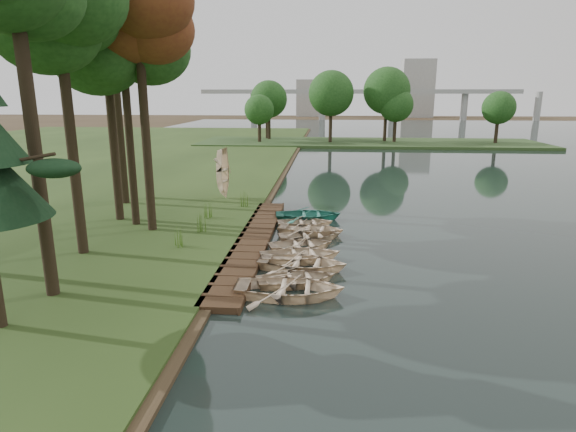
# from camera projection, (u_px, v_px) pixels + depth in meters

# --- Properties ---
(ground) EXTENTS (300.00, 300.00, 0.00)m
(ground) POSITION_uv_depth(u_px,v_px,m) (285.00, 245.00, 23.86)
(ground) COLOR #3D2F1D
(boardwalk) EXTENTS (1.60, 16.00, 0.30)m
(boardwalk) POSITION_uv_depth(u_px,v_px,m) (253.00, 241.00, 23.95)
(boardwalk) COLOR #382515
(boardwalk) RESTS_ON ground
(peninsula) EXTENTS (50.00, 14.00, 0.45)m
(peninsula) POSITION_uv_depth(u_px,v_px,m) (369.00, 143.00, 71.45)
(peninsula) COLOR #2D451E
(peninsula) RESTS_ON ground
(far_trees) EXTENTS (45.60, 5.60, 8.80)m
(far_trees) POSITION_uv_depth(u_px,v_px,m) (347.00, 100.00, 70.20)
(far_trees) COLOR black
(far_trees) RESTS_ON peninsula
(bridge) EXTENTS (95.90, 4.00, 8.60)m
(bridge) POSITION_uv_depth(u_px,v_px,m) (366.00, 95.00, 137.03)
(bridge) COLOR #A5A5A0
(bridge) RESTS_ON ground
(building_a) EXTENTS (10.00, 8.00, 18.00)m
(building_a) POSITION_uv_depth(u_px,v_px,m) (417.00, 89.00, 154.44)
(building_a) COLOR #A5A5A0
(building_a) RESTS_ON ground
(building_b) EXTENTS (8.00, 8.00, 12.00)m
(building_b) POSITION_uv_depth(u_px,v_px,m) (309.00, 98.00, 162.85)
(building_b) COLOR #A5A5A0
(building_b) RESTS_ON ground
(rowboat_0) EXTENTS (4.03, 2.88, 0.83)m
(rowboat_0) POSITION_uv_depth(u_px,v_px,m) (290.00, 286.00, 17.56)
(rowboat_0) COLOR beige
(rowboat_0) RESTS_ON water
(rowboat_1) EXTENTS (3.70, 3.11, 0.65)m
(rowboat_1) POSITION_uv_depth(u_px,v_px,m) (297.00, 277.00, 18.70)
(rowboat_1) COLOR beige
(rowboat_1) RESTS_ON water
(rowboat_2) EXTENTS (4.09, 3.16, 0.78)m
(rowboat_2) POSITION_uv_depth(u_px,v_px,m) (302.00, 261.00, 20.26)
(rowboat_2) COLOR beige
(rowboat_2) RESTS_ON water
(rowboat_3) EXTENTS (4.13, 3.38, 0.75)m
(rowboat_3) POSITION_uv_depth(u_px,v_px,m) (301.00, 253.00, 21.31)
(rowboat_3) COLOR beige
(rowboat_3) RESTS_ON water
(rowboat_4) EXTENTS (3.64, 3.06, 0.65)m
(rowboat_4) POSITION_uv_depth(u_px,v_px,m) (301.00, 243.00, 22.94)
(rowboat_4) COLOR beige
(rowboat_4) RESTS_ON water
(rowboat_5) EXTENTS (3.71, 3.07, 0.66)m
(rowboat_5) POSITION_uv_depth(u_px,v_px,m) (310.00, 234.00, 24.38)
(rowboat_5) COLOR beige
(rowboat_5) RESTS_ON water
(rowboat_6) EXTENTS (3.83, 3.00, 0.72)m
(rowboat_6) POSITION_uv_depth(u_px,v_px,m) (311.00, 228.00, 25.43)
(rowboat_6) COLOR beige
(rowboat_6) RESTS_ON water
(rowboat_7) EXTENTS (3.47, 2.75, 0.65)m
(rowboat_7) POSITION_uv_depth(u_px,v_px,m) (305.00, 221.00, 26.88)
(rowboat_7) COLOR beige
(rowboat_7) RESTS_ON water
(rowboat_8) EXTENTS (4.16, 3.20, 0.80)m
(rowboat_8) POSITION_uv_depth(u_px,v_px,m) (308.00, 214.00, 28.27)
(rowboat_8) COLOR teal
(rowboat_8) RESTS_ON water
(stored_rowboat) EXTENTS (3.72, 2.85, 0.72)m
(stored_rowboat) POSITION_uv_depth(u_px,v_px,m) (225.00, 193.00, 33.10)
(stored_rowboat) COLOR beige
(stored_rowboat) RESTS_ON bank
(tree_1) EXTENTS (4.94, 4.94, 12.42)m
(tree_1) POSITION_uv_depth(u_px,v_px,m) (57.00, 11.00, 19.33)
(tree_1) COLOR black
(tree_1) RESTS_ON bank
(tree_2) EXTENTS (4.34, 4.34, 12.19)m
(tree_2) POSITION_uv_depth(u_px,v_px,m) (138.00, 25.00, 23.05)
(tree_2) COLOR black
(tree_2) RESTS_ON bank
(tree_3) EXTENTS (4.29, 4.29, 12.28)m
(tree_3) POSITION_uv_depth(u_px,v_px,m) (103.00, 29.00, 25.14)
(tree_3) COLOR black
(tree_3) RESTS_ON bank
(tree_4) EXTENTS (4.42, 4.42, 10.36)m
(tree_4) POSITION_uv_depth(u_px,v_px,m) (124.00, 65.00, 24.56)
(tree_4) COLOR black
(tree_4) RESTS_ON bank
(tree_5) EXTENTS (4.94, 4.94, 14.57)m
(tree_5) POSITION_uv_depth(u_px,v_px,m) (137.00, 7.00, 30.28)
(tree_5) COLOR black
(tree_5) RESTS_ON bank
(tree_6) EXTENTS (4.06, 4.06, 13.04)m
(tree_6) POSITION_uv_depth(u_px,v_px,m) (111.00, 24.00, 29.10)
(tree_6) COLOR black
(tree_6) RESTS_ON bank
(reeds_0) EXTENTS (0.60, 0.60, 1.01)m
(reeds_0) POSITION_uv_depth(u_px,v_px,m) (178.00, 236.00, 22.58)
(reeds_0) COLOR #3F661E
(reeds_0) RESTS_ON bank
(reeds_1) EXTENTS (0.60, 0.60, 1.00)m
(reeds_1) POSITION_uv_depth(u_px,v_px,m) (201.00, 223.00, 24.90)
(reeds_1) COLOR #3F661E
(reeds_1) RESTS_ON bank
(reeds_2) EXTENTS (0.60, 0.60, 0.94)m
(reeds_2) POSITION_uv_depth(u_px,v_px,m) (209.00, 210.00, 27.85)
(reeds_2) COLOR #3F661E
(reeds_2) RESTS_ON bank
(reeds_3) EXTENTS (0.60, 0.60, 0.99)m
(reeds_3) POSITION_uv_depth(u_px,v_px,m) (244.00, 199.00, 30.72)
(reeds_3) COLOR #3F661E
(reeds_3) RESTS_ON bank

